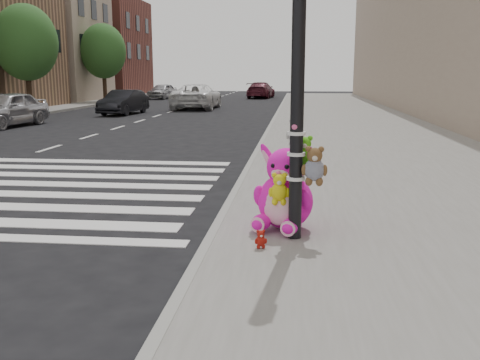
% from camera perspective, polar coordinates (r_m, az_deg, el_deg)
% --- Properties ---
extents(ground, '(120.00, 120.00, 0.00)m').
position_cam_1_polar(ground, '(5.71, -22.05, -11.61)').
color(ground, black).
rests_on(ground, ground).
extents(sidewalk_near, '(7.00, 80.00, 0.14)m').
position_cam_1_polar(sidewalk_near, '(14.94, 15.31, 2.96)').
color(sidewalk_near, slate).
rests_on(sidewalk_near, ground).
extents(curb_edge, '(0.12, 80.00, 0.15)m').
position_cam_1_polar(curb_edge, '(14.79, 1.98, 3.28)').
color(curb_edge, gray).
rests_on(curb_edge, ground).
extents(bld_far_d, '(6.00, 8.00, 10.00)m').
position_cam_1_polar(bld_far_d, '(43.64, -19.02, 14.51)').
color(bld_far_d, tan).
rests_on(bld_far_d, ground).
extents(bld_far_e, '(6.00, 10.00, 9.00)m').
position_cam_1_polar(bld_far_e, '(53.80, -13.93, 13.55)').
color(bld_far_e, brown).
rests_on(bld_far_e, ground).
extents(signal_pole, '(0.72, 0.50, 4.00)m').
position_cam_1_polar(signal_pole, '(6.44, 6.33, 7.36)').
color(signal_pole, black).
rests_on(signal_pole, sidewalk_near).
extents(tree_far_b, '(3.20, 3.20, 5.44)m').
position_cam_1_polar(tree_far_b, '(30.01, -21.89, 13.43)').
color(tree_far_b, '#382619').
rests_on(tree_far_b, sidewalk_far).
extents(tree_far_c, '(3.20, 3.20, 5.44)m').
position_cam_1_polar(tree_far_c, '(40.09, -14.40, 13.16)').
color(tree_far_c, '#382619').
rests_on(tree_far_c, sidewalk_far).
extents(pink_bunny, '(0.91, 0.99, 1.13)m').
position_cam_1_polar(pink_bunny, '(6.95, 4.76, -1.54)').
color(pink_bunny, '#FF15C0').
rests_on(pink_bunny, sidewalk_near).
extents(red_teddy, '(0.17, 0.14, 0.22)m').
position_cam_1_polar(red_teddy, '(6.25, 2.23, -6.31)').
color(red_teddy, '#A41810').
rests_on(red_teddy, sidewalk_near).
extents(car_silver_far, '(2.14, 4.36, 1.43)m').
position_cam_1_polar(car_silver_far, '(23.67, -23.73, 6.94)').
color(car_silver_far, '#A7A7AC').
rests_on(car_silver_far, ground).
extents(car_dark_far, '(1.74, 3.98, 1.27)m').
position_cam_1_polar(car_dark_far, '(28.98, -12.31, 8.11)').
color(car_dark_far, black).
rests_on(car_dark_far, ground).
extents(car_white_near, '(2.52, 5.37, 1.48)m').
position_cam_1_polar(car_white_near, '(32.86, -4.63, 8.87)').
color(car_white_near, silver).
rests_on(car_white_near, ground).
extents(car_maroon_near, '(2.37, 4.87, 1.36)m').
position_cam_1_polar(car_maroon_near, '(46.86, 2.24, 9.56)').
color(car_maroon_near, '#531725').
rests_on(car_maroon_near, ground).
extents(car_silver_deep, '(2.12, 3.97, 1.29)m').
position_cam_1_polar(car_silver_deep, '(45.81, -8.30, 9.36)').
color(car_silver_deep, '#ADADB2').
rests_on(car_silver_deep, ground).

